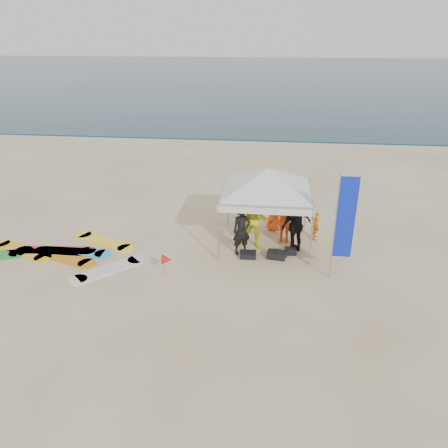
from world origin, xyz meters
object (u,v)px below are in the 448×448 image
at_px(person_orange_b, 276,207).
at_px(feather_flag, 344,219).
at_px(person_seated, 315,226).
at_px(person_yellow, 253,221).
at_px(marker_pennant, 167,260).
at_px(person_orange_a, 285,218).
at_px(surfboard_spread, 58,254).
at_px(canopy_tent, 268,169).
at_px(person_black_a, 242,231).
at_px(person_black_b, 296,225).

xyz_separation_m(person_orange_b, feather_flag, (1.79, -3.12, 0.99)).
distance_m(person_seated, feather_flag, 2.93).
bearing_deg(person_yellow, feather_flag, -21.80).
xyz_separation_m(feather_flag, marker_pennant, (-4.86, -0.35, -1.34)).
height_order(person_yellow, person_seated, person_yellow).
bearing_deg(person_orange_a, person_seated, -160.16).
distance_m(feather_flag, surfboard_spread, 8.77).
height_order(person_orange_b, canopy_tent, canopy_tent).
xyz_separation_m(person_seated, feather_flag, (0.47, -2.55, 1.37)).
distance_m(canopy_tent, feather_flag, 3.05).
distance_m(person_yellow, marker_pennant, 3.12).
distance_m(person_black_a, person_black_b, 1.73).
height_order(person_seated, feather_flag, feather_flag).
relative_size(canopy_tent, surfboard_spread, 0.65).
xyz_separation_m(person_orange_a, person_black_b, (0.33, -0.67, 0.08)).
distance_m(person_orange_a, marker_pennant, 4.25).
bearing_deg(person_orange_a, person_orange_b, -69.02).
xyz_separation_m(person_yellow, feather_flag, (2.50, -1.65, 0.89)).
relative_size(person_black_b, marker_pennant, 2.86).
bearing_deg(marker_pennant, feather_flag, 4.08).
height_order(person_seated, surfboard_spread, person_seated).
bearing_deg(surfboard_spread, person_black_b, 8.53).
relative_size(person_black_b, person_seated, 1.92).
height_order(person_yellow, person_black_b, person_yellow).
bearing_deg(canopy_tent, person_yellow, -132.56).
xyz_separation_m(canopy_tent, surfboard_spread, (-6.45, -1.60, -2.52)).
relative_size(person_black_a, marker_pennant, 2.46).
relative_size(person_orange_a, feather_flag, 0.53).
distance_m(person_orange_b, marker_pennant, 4.65).
bearing_deg(person_seated, person_yellow, 118.04).
bearing_deg(person_black_a, canopy_tent, 26.62).
relative_size(person_yellow, person_orange_b, 1.12).
height_order(marker_pennant, surfboard_spread, marker_pennant).
xyz_separation_m(person_black_a, canopy_tent, (0.72, 0.85, 1.77)).
bearing_deg(surfboard_spread, person_orange_a, 14.09).
relative_size(person_black_a, person_seated, 1.65).
relative_size(person_black_a, person_yellow, 0.83).
bearing_deg(person_black_a, person_black_b, -11.30).
bearing_deg(surfboard_spread, person_black_a, 7.55).
bearing_deg(person_black_b, person_seated, -158.27).
relative_size(person_black_b, canopy_tent, 0.47).
bearing_deg(feather_flag, person_orange_b, 119.79).
xyz_separation_m(person_black_a, person_yellow, (0.34, 0.44, 0.17)).
bearing_deg(surfboard_spread, canopy_tent, 13.98).
distance_m(person_yellow, person_black_b, 1.35).
bearing_deg(person_orange_b, canopy_tent, 72.25).
bearing_deg(person_yellow, surfboard_spread, -157.25).
bearing_deg(person_orange_b, surfboard_spread, 21.43).
distance_m(person_black_a, person_yellow, 0.58).
height_order(person_seated, canopy_tent, canopy_tent).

